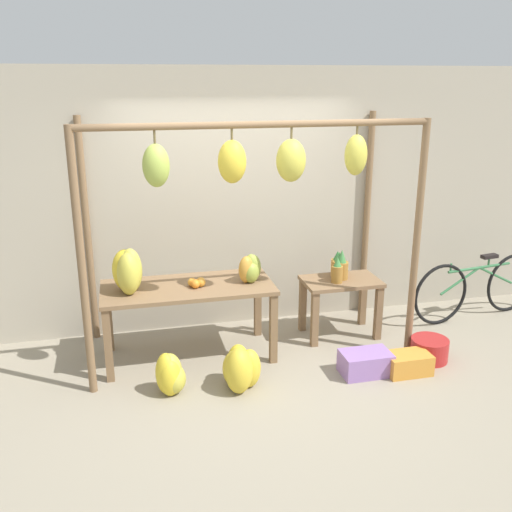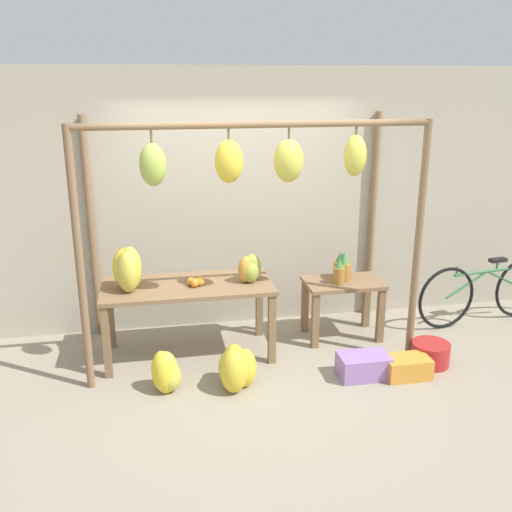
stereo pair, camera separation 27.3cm
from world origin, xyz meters
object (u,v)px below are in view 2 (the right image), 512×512
Objects in this scene: parked_bicycle at (485,291)px; papaya_pile at (250,269)px; fruit_crate_white at (364,366)px; banana_pile_on_table at (128,269)px; fruit_crate_purple at (407,367)px; pineapple_cluster at (342,268)px; blue_bucket at (430,354)px; banana_pile_ground_left at (165,373)px; banana_pile_ground_right at (236,368)px; orange_pile at (195,282)px.

papaya_pile reaches higher than parked_bicycle.
fruit_crate_white is 0.27× the size of parked_bicycle.
banana_pile_on_table reaches higher than fruit_crate_purple.
banana_pile_on_table is at bearing 162.58° from fruit_crate_purple.
blue_bucket is at bearing -51.23° from pineapple_cluster.
banana_pile_ground_left reaches higher than fruit_crate_white.
banana_pile_on_table reaches higher than papaya_pile.
banana_pile_ground_right is (0.91, -0.68, -0.76)m from banana_pile_on_table.
banana_pile_ground_right is 1.21m from fruit_crate_white.
blue_bucket is (2.84, -0.60, -0.85)m from banana_pile_on_table.
banana_pile_ground_left is 0.84× the size of fruit_crate_white.
orange_pile is at bearing -177.00° from papaya_pile.
pineapple_cluster is at bearing 11.40° from papaya_pile.
banana_pile_on_table is 1.37m from banana_pile_ground_right.
banana_pile_ground_left is 1.83m from fruit_crate_white.
banana_pile_on_table is 0.90× the size of fruit_crate_white.
fruit_crate_purple is (0.39, -0.08, -0.01)m from fruit_crate_white.
banana_pile_on_table is 2.77m from fruit_crate_purple.
orange_pile is 0.51× the size of pineapple_cluster.
fruit_crate_purple is (-1.39, -1.02, -0.27)m from parked_bicycle.
blue_bucket is 0.21× the size of parked_bicycle.
fruit_crate_purple is at bearing -22.23° from orange_pile.
orange_pile is 2.15m from fruit_crate_purple.
fruit_crate_white is (1.20, -0.03, -0.08)m from banana_pile_ground_right.
blue_bucket is 1.37m from parked_bicycle.
banana_pile_ground_left is 0.82× the size of banana_pile_ground_right.
parked_bicycle is at bearing 13.42° from banana_pile_ground_left.
parked_bicycle is 2.79m from papaya_pile.
papaya_pile is (0.88, 0.64, 0.71)m from banana_pile_ground_left.
banana_pile_ground_right reaches higher than banana_pile_ground_left.
banana_pile_ground_right is (0.62, -0.05, 0.02)m from banana_pile_ground_left.
parked_bicycle is 4.11× the size of fruit_crate_purple.
orange_pile is 0.43× the size of banana_pile_ground_left.
blue_bucket is at bearing 29.64° from fruit_crate_purple.
orange_pile reaches higher than banana_pile_ground_right.
banana_pile_ground_left is 1.30m from papaya_pile.
parked_bicycle reaches higher than banana_pile_ground_right.
fruit_crate_white is 1.27× the size of blue_bucket.
papaya_pile is (-1.67, 0.61, 0.77)m from blue_bucket.
papaya_pile reaches higher than orange_pile.
banana_pile_ground_left reaches higher than blue_bucket.
blue_bucket reaches higher than fruit_crate_purple.
fruit_crate_white is at bearing -37.35° from papaya_pile.
banana_pile_on_table is 2.49× the size of orange_pile.
pineapple_cluster is 1.75m from parked_bicycle.
orange_pile is 0.55m from papaya_pile.
pineapple_cluster is 1.24m from fruit_crate_purple.
fruit_crate_white is at bearing -24.91° from orange_pile.
fruit_crate_white is (1.83, -0.08, -0.07)m from banana_pile_ground_left.
banana_pile_ground_left is at bearing -118.44° from orange_pile.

